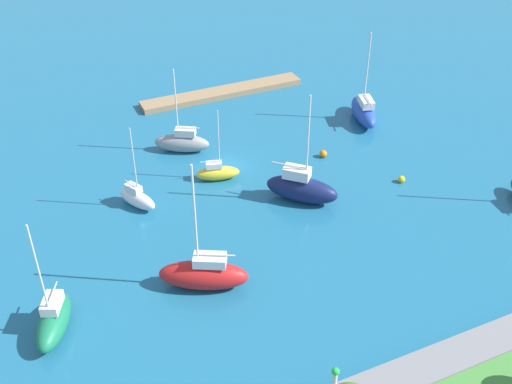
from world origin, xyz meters
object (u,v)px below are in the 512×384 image
pier_dock (222,93)px  sailboat_white_along_channel (137,198)px  sailboat_green_inner_mooring (54,320)px  sailboat_navy_off_beacon (301,188)px  sailboat_red_lone_south (204,274)px  sailboat_blue_outer_mooring (364,111)px  sailboat_yellow_near_pier (217,172)px  harbor_beacon (334,384)px  sailboat_gray_east_end (182,142)px  mooring_buoy_yellow (401,179)px  mooring_buoy_orange (323,154)px

pier_dock → sailboat_white_along_channel: 27.37m
sailboat_white_along_channel → sailboat_green_inner_mooring: bearing=-66.2°
sailboat_green_inner_mooring → sailboat_navy_off_beacon: bearing=131.4°
sailboat_red_lone_south → sailboat_blue_outer_mooring: (-29.51, -20.49, -0.09)m
sailboat_navy_off_beacon → sailboat_yellow_near_pier: (6.53, -7.39, -0.67)m
pier_dock → sailboat_navy_off_beacon: (1.88, 26.86, 1.20)m
sailboat_blue_outer_mooring → harbor_beacon: bearing=161.7°
pier_dock → harbor_beacon: (12.21, 50.99, 2.92)m
sailboat_gray_east_end → mooring_buoy_yellow: size_ratio=13.47×
pier_dock → sailboat_yellow_near_pier: (8.41, 19.48, 0.53)m
sailboat_green_inner_mooring → sailboat_yellow_near_pier: bearing=152.0°
sailboat_green_inner_mooring → harbor_beacon: bearing=70.2°
pier_dock → sailboat_green_inner_mooring: size_ratio=2.05×
pier_dock → mooring_buoy_yellow: 30.06m
sailboat_red_lone_south → sailboat_white_along_channel: (2.07, -14.27, -0.47)m
sailboat_yellow_near_pier → mooring_buoy_orange: bearing=13.1°
pier_dock → mooring_buoy_orange: bearing=102.8°
sailboat_navy_off_beacon → sailboat_blue_outer_mooring: 19.89m
harbor_beacon → pier_dock: bearing=-103.5°
sailboat_gray_east_end → mooring_buoy_orange: size_ratio=11.72×
pier_dock → sailboat_gray_east_end: bearing=50.5°
sailboat_blue_outer_mooring → sailboat_yellow_near_pier: bearing=119.7°
harbor_beacon → sailboat_red_lone_south: (3.58, -16.00, -1.81)m
sailboat_red_lone_south → sailboat_gray_east_end: bearing=-76.7°
harbor_beacon → sailboat_navy_off_beacon: (-10.33, -24.13, -1.72)m
sailboat_yellow_near_pier → sailboat_white_along_channel: bearing=-156.2°
mooring_buoy_orange → mooring_buoy_yellow: mooring_buoy_orange is taller
sailboat_green_inner_mooring → mooring_buoy_orange: sailboat_green_inner_mooring is taller
sailboat_gray_east_end → sailboat_yellow_near_pier: bearing=131.9°
pier_dock → sailboat_gray_east_end: (9.97, 12.11, 0.87)m
harbor_beacon → sailboat_gray_east_end: (-2.25, -38.89, -2.04)m
sailboat_red_lone_south → mooring_buoy_yellow: sailboat_red_lone_south is taller
sailboat_green_inner_mooring → sailboat_white_along_channel: (-10.78, -14.17, -0.26)m
sailboat_yellow_near_pier → mooring_buoy_orange: 13.03m
sailboat_navy_off_beacon → harbor_beacon: bearing=-69.2°
harbor_beacon → sailboat_blue_outer_mooring: bearing=-125.4°
mooring_buoy_orange → sailboat_navy_off_beacon: bearing=45.8°
sailboat_red_lone_south → mooring_buoy_orange: sailboat_red_lone_south is taller
sailboat_red_lone_south → sailboat_blue_outer_mooring: size_ratio=1.09×
sailboat_gray_east_end → sailboat_white_along_channel: bearing=77.5°
sailboat_red_lone_south → mooring_buoy_yellow: (-25.61, -6.58, -1.11)m
sailboat_red_lone_south → pier_dock: bearing=-86.7°
pier_dock → harbor_beacon: bearing=76.5°
sailboat_gray_east_end → mooring_buoy_orange: bearing=-179.1°
sailboat_yellow_near_pier → mooring_buoy_orange: (-13.00, 0.72, -0.47)m
harbor_beacon → sailboat_green_inner_mooring: size_ratio=0.33×
sailboat_red_lone_south → sailboat_white_along_channel: 14.43m
sailboat_red_lone_south → sailboat_yellow_near_pier: 17.20m
sailboat_white_along_channel → sailboat_gray_east_end: bearing=108.6°
pier_dock → sailboat_green_inner_mooring: bearing=50.6°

